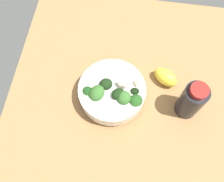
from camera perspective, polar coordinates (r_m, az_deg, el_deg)
name	(u,v)px	position (r cm, az deg, el deg)	size (l,w,h in cm)	color
ground_plane	(123,86)	(75.50, 2.42, 1.20)	(63.21, 63.21, 4.20)	#996D42
bowl_of_broccoli	(112,92)	(68.28, 0.01, -0.27)	(17.83, 18.01, 8.72)	silver
lemon_wedge	(166,77)	(73.24, 11.83, 3.01)	(7.12, 4.11, 4.62)	yellow
bottle_tall	(191,100)	(67.69, 17.25, -2.01)	(6.06, 6.06, 13.21)	black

